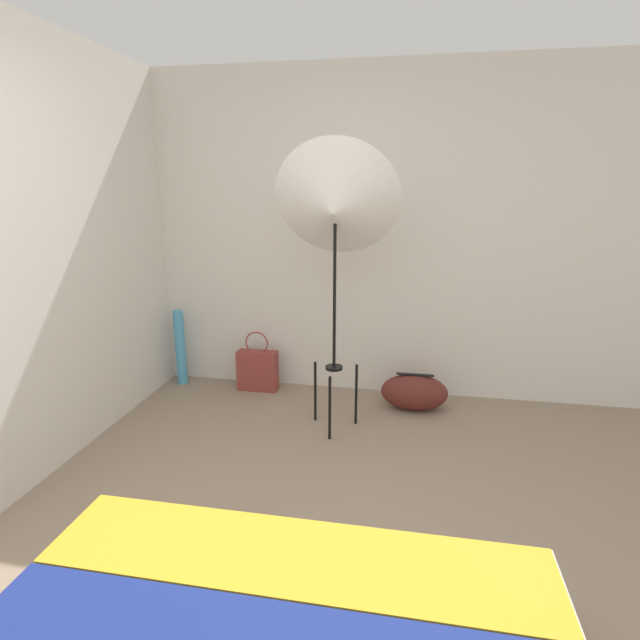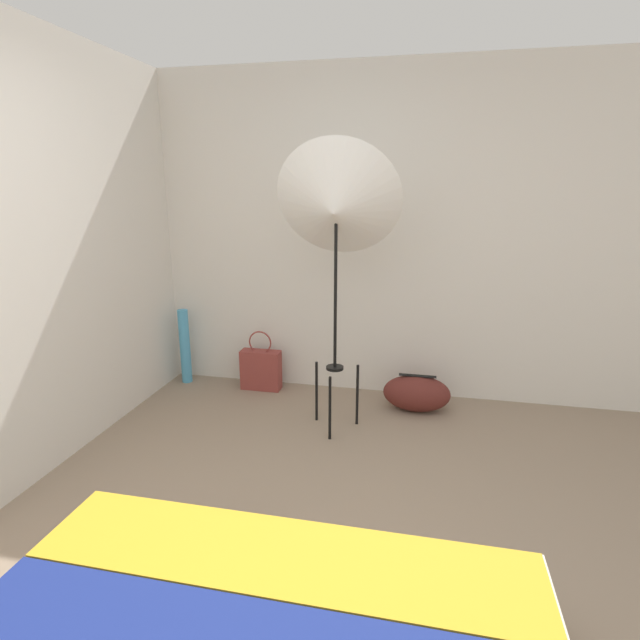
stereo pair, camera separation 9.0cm
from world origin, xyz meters
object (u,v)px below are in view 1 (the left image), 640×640
object	(u,v)px
duffel_bag	(414,392)
paper_roll	(180,348)
photo_umbrella	(335,207)
tote_bag	(258,370)

from	to	relation	value
duffel_bag	paper_roll	size ratio (longest dim) A/B	0.78
photo_umbrella	tote_bag	bearing A→B (deg)	142.63
photo_umbrella	paper_roll	distance (m)	1.99
photo_umbrella	paper_roll	size ratio (longest dim) A/B	3.02
tote_bag	paper_roll	size ratio (longest dim) A/B	0.78
duffel_bag	paper_roll	bearing A→B (deg)	175.22
photo_umbrella	tote_bag	distance (m)	1.67
photo_umbrella	tote_bag	xyz separation A→B (m)	(-0.75, 0.57, -1.38)
paper_roll	duffel_bag	bearing A→B (deg)	-4.78
duffel_bag	paper_roll	world-z (taller)	paper_roll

